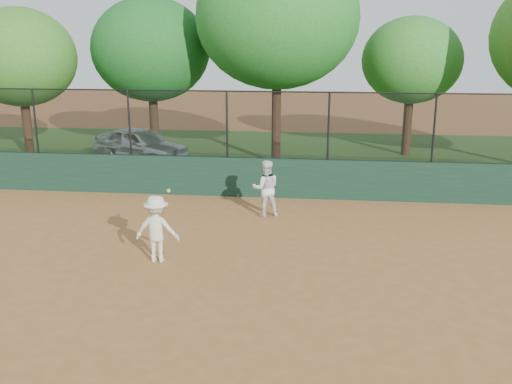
# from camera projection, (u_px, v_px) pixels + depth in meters

# --- Properties ---
(ground) EXTENTS (80.00, 80.00, 0.00)m
(ground) POSITION_uv_depth(u_px,v_px,m) (205.00, 275.00, 11.72)
(ground) COLOR #A36734
(ground) RESTS_ON ground
(back_wall) EXTENTS (26.00, 0.20, 1.20)m
(back_wall) POSITION_uv_depth(u_px,v_px,m) (244.00, 177.00, 17.30)
(back_wall) COLOR #193927
(back_wall) RESTS_ON ground
(grass_strip) EXTENTS (36.00, 12.00, 0.01)m
(grass_strip) POSITION_uv_depth(u_px,v_px,m) (264.00, 156.00, 23.21)
(grass_strip) COLOR #244916
(grass_strip) RESTS_ON ground
(parked_car) EXTENTS (4.24, 3.11, 1.34)m
(parked_car) POSITION_uv_depth(u_px,v_px,m) (141.00, 145.00, 22.03)
(parked_car) COLOR #B7BEC2
(parked_car) RESTS_ON ground
(player_second) EXTENTS (0.86, 0.73, 1.54)m
(player_second) POSITION_uv_depth(u_px,v_px,m) (266.00, 188.00, 15.41)
(player_second) COLOR white
(player_second) RESTS_ON ground
(player_main) EXTENTS (0.96, 0.56, 1.69)m
(player_main) POSITION_uv_depth(u_px,v_px,m) (157.00, 229.00, 12.28)
(player_main) COLOR beige
(player_main) RESTS_ON ground
(fence_assembly) EXTENTS (26.00, 0.06, 2.00)m
(fence_assembly) POSITION_uv_depth(u_px,v_px,m) (243.00, 124.00, 16.87)
(fence_assembly) COLOR black
(fence_assembly) RESTS_ON back_wall
(tree_0) EXTENTS (4.43, 4.02, 5.83)m
(tree_0) POSITION_uv_depth(u_px,v_px,m) (20.00, 58.00, 22.25)
(tree_0) COLOR #4D311B
(tree_0) RESTS_ON ground
(tree_1) EXTENTS (4.73, 4.30, 6.25)m
(tree_1) POSITION_uv_depth(u_px,v_px,m) (151.00, 50.00, 22.61)
(tree_1) COLOR #432D17
(tree_1) RESTS_ON ground
(tree_2) EXTENTS (5.95, 5.41, 7.94)m
(tree_2) POSITION_uv_depth(u_px,v_px,m) (277.00, 18.00, 20.60)
(tree_2) COLOR #452B18
(tree_2) RESTS_ON ground
(tree_3) EXTENTS (3.94, 3.58, 5.50)m
(tree_3) POSITION_uv_depth(u_px,v_px,m) (412.00, 61.00, 22.49)
(tree_3) COLOR #402715
(tree_3) RESTS_ON ground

